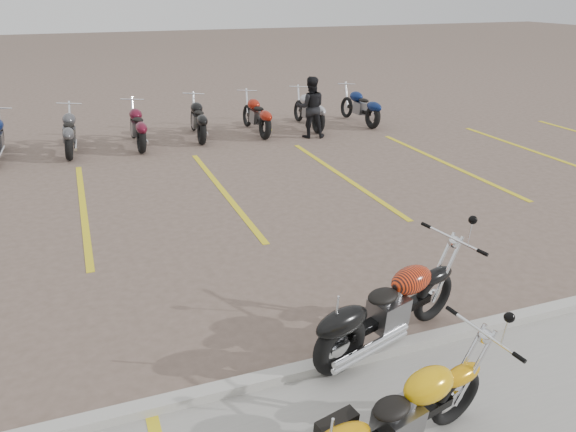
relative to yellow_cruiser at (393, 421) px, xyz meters
The scene contains 7 objects.
ground 3.39m from the yellow_cruiser, 82.81° to the left, with size 100.00×100.00×0.00m, color #735D52.
curb 1.45m from the yellow_cruiser, 72.51° to the left, with size 60.00×0.18×0.12m, color #ADAAA3.
parking_stripes 7.36m from the yellow_cruiser, 86.72° to the left, with size 38.00×5.50×0.01m, color gold, non-canonical shape.
yellow_cruiser is the anchor object (origin of this frame).
flame_cruiser 1.69m from the yellow_cruiser, 62.50° to the left, with size 2.19×0.86×0.93m.
person_b 11.44m from the yellow_cruiser, 70.54° to the left, with size 0.80×0.62×1.65m, color black.
bg_bike_row 11.86m from the yellow_cruiser, 97.75° to the left, with size 15.52×2.01×1.10m.
Camera 1 is at (-2.59, -6.53, 3.85)m, focal length 35.00 mm.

